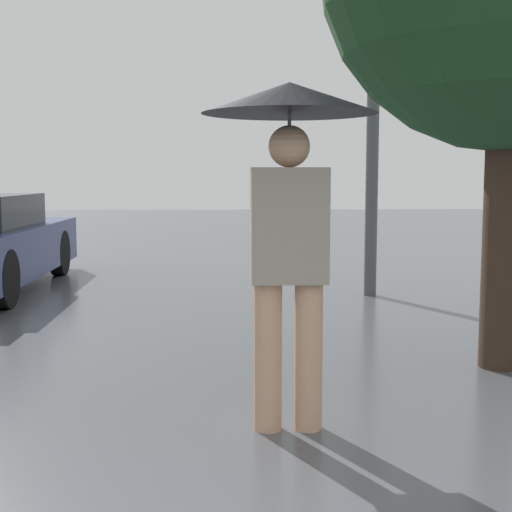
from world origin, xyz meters
name	(u,v)px	position (x,y,z in m)	size (l,w,h in m)	color
pedestrian	(289,171)	(0.23, 3.02, 1.44)	(0.95, 0.95, 1.91)	tan
street_lamp	(373,113)	(1.64, 7.51, 2.15)	(0.24, 0.24, 3.92)	#515456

